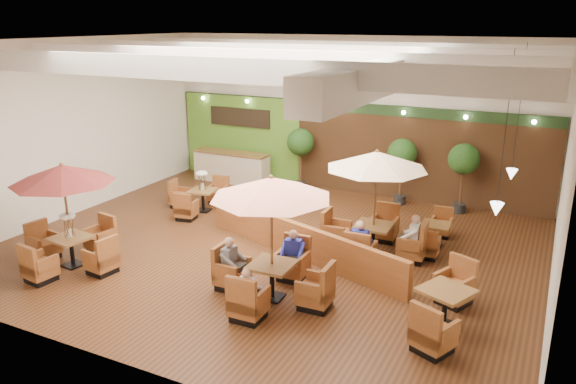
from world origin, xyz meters
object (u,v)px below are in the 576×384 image
Objects in this scene: topiary_0 at (301,145)px; diner_1 at (293,250)px; diner_2 at (231,258)px; diner_3 at (360,240)px; booth_divider at (299,241)px; table_1 at (271,217)px; table_5 at (435,236)px; table_4 at (445,308)px; table_3 at (197,197)px; topiary_2 at (464,162)px; table_0 at (65,197)px; table_2 at (376,185)px; service_counter at (232,167)px; diner_4 at (413,233)px; diner_0 at (248,288)px; topiary_1 at (402,156)px.

topiary_0 is 2.91× the size of diner_1.
diner_1 is 0.98× the size of diner_2.
booth_divider is at bearing -179.02° from diner_3.
booth_divider is 2.37× the size of table_1.
table_1 is at bearing -122.28° from table_5.
table_3 is at bearing 179.73° from table_4.
topiary_2 is 5.78m from diner_3.
table_2 reaches higher than table_0.
diner_4 is at bearing -27.72° from service_counter.
table_1 is 3.66× the size of diner_1.
table_5 is at bearing 39.70° from table_2.
table_0 is 0.95× the size of table_2.
table_0 is 5.48m from diner_0.
table_0 reaches higher than diner_1.
table_4 is (9.53, -7.16, -0.18)m from service_counter.
topiary_0 is 6.98m from diner_4.
topiary_2 reaches higher than diner_1.
table_5 is 6.62m from topiary_0.
table_1 reaches higher than diner_4.
service_counter is 1.11× the size of table_0.
booth_divider is 3.03× the size of topiary_1.
diner_2 is at bearing 17.16° from table_0.
service_counter is at bearing -178.25° from topiary_1.
diner_1 is (5.81, -6.59, 0.17)m from service_counter.
diner_3 is (0.00, -1.05, -1.15)m from table_2.
table_5 is 2.76× the size of diner_4.
table_1 reaches higher than topiary_1.
diner_1 is (-1.25, -2.33, -1.17)m from table_2.
table_4 is at bearing -33.72° from table_3.
booth_divider is (5.42, -5.38, -0.11)m from service_counter.
table_3 reaches higher than service_counter.
diner_1 is 1.79m from diner_3.
diner_4 is at bearing -70.68° from topiary_1.
diner_1 is (5.06, -3.23, 0.31)m from table_3.
booth_divider is 3.36m from diner_0.
topiary_0 is (-2.60, 5.58, 1.23)m from booth_divider.
table_5 is at bearing 57.45° from diner_3.
diner_2 is at bearing 131.23° from diner_0.
diner_3 is at bearing -27.45° from table_3.
table_2 is 4.26m from diner_2.
diner_2 is (-1.06, -0.00, -1.18)m from table_1.
diner_4 is at bearing 139.23° from table_4.
topiary_0 is 5.70m from topiary_2.
table_2 is at bearing 53.27° from booth_divider.
diner_2 is (-1.79, -7.85, -0.92)m from topiary_1.
table_5 is at bearing -18.41° from diner_4.
diner_3 is (1.25, 1.28, 0.02)m from diner_1.
booth_divider is 8.38× the size of diner_4.
table_4 is 3.54× the size of diner_3.
service_counter is 8.35m from table_2.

